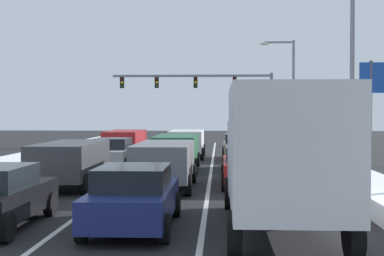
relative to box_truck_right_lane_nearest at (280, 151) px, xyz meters
name	(u,v)px	position (x,y,z in m)	size (l,w,h in m)	color
ground_plane	(169,179)	(-3.51, 9.98, -1.90)	(120.00, 120.00, 0.00)	black
lane_stripe_between_right_lane_and_center_lane	(211,169)	(-1.81, 14.26, -1.90)	(0.14, 47.18, 0.01)	silver
lane_stripe_between_center_lane_and_left_lane	(142,169)	(-5.21, 14.26, -1.90)	(0.14, 47.18, 0.01)	silver
snow_bank_right_shoulder	(321,164)	(3.49, 14.26, -1.62)	(1.98, 47.18, 0.56)	white
snow_bank_left_shoulder	(37,161)	(-10.51, 14.26, -1.53)	(1.99, 47.18, 0.75)	white
box_truck_right_lane_nearest	(280,151)	(0.00, 0.00, 0.00)	(2.53, 7.20, 3.36)	#B7BABF
sedan_red_right_lane_second	(248,166)	(-0.35, 8.06, -1.14)	(2.00, 4.50, 1.51)	maroon
sedan_maroon_right_lane_third	(248,155)	(-0.06, 13.57, -1.14)	(2.00, 4.50, 1.51)	maroon
sedan_tan_right_lane_fourth	(239,146)	(-0.25, 19.99, -1.14)	(2.00, 4.50, 1.51)	#937F60
sedan_navy_center_lane_nearest	(134,197)	(-3.47, 0.20, -1.14)	(2.00, 4.50, 1.51)	navy
suv_gray_center_lane_second	(164,161)	(-3.43, 7.17, -0.88)	(2.16, 4.90, 1.67)	slate
suv_green_center_lane_third	(176,149)	(-3.50, 13.65, -0.88)	(2.16, 4.90, 1.67)	#1E5633
suv_white_center_lane_fourth	(187,141)	(-3.42, 20.95, -0.88)	(2.16, 4.90, 1.67)	silver
suv_charcoal_left_lane_second	(70,160)	(-6.92, 7.27, -0.88)	(2.16, 4.90, 1.67)	#38383D
sedan_silver_left_lane_third	(113,153)	(-6.71, 14.33, -1.14)	(2.00, 4.50, 1.51)	#B7BABF
suv_red_left_lane_fourth	(125,142)	(-7.08, 20.24, -0.88)	(2.16, 4.90, 1.67)	maroon
traffic_light_gantry	(211,88)	(-2.20, 35.70, 2.99)	(14.00, 0.47, 6.20)	slate
street_lamp_right_mid	(345,56)	(4.14, 12.12, 3.37)	(2.66, 0.36, 8.90)	gray
street_lamp_right_far	(289,84)	(3.77, 29.28, 2.99)	(2.66, 0.36, 8.17)	gray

